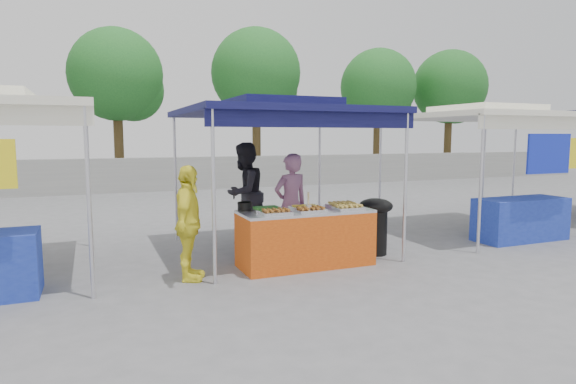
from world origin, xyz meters
name	(u,v)px	position (x,y,z in m)	size (l,w,h in m)	color
ground_plane	(303,264)	(0.00, 0.00, 0.00)	(80.00, 80.00, 0.00)	slate
back_wall	(179,174)	(0.00, 11.00, 0.60)	(40.00, 0.25, 1.20)	gray
main_canopy	(280,111)	(0.00, 0.97, 2.37)	(3.20, 3.20, 2.57)	silver
neighbor_stall_right	(500,154)	(4.50, 0.57, 1.60)	(3.20, 3.20, 2.57)	silver
tree_1	(120,79)	(-1.76, 13.33, 4.15)	(3.58, 3.53, 6.07)	#49371C
tree_2	(259,77)	(3.86, 13.24, 4.46)	(3.80, 3.79, 6.52)	#49371C
tree_3	(380,90)	(9.69, 12.83, 4.09)	(3.54, 3.48, 5.99)	#49371C
tree_4	(451,90)	(13.85, 12.84, 4.24)	(3.64, 3.61, 6.20)	#49371C
vendor_table	(306,238)	(0.00, -0.10, 0.43)	(2.00, 0.80, 0.85)	#DB5113
food_tray_fl	(276,212)	(-0.57, -0.34, 0.88)	(0.42, 0.30, 0.07)	white
food_tray_fm	(310,210)	(-0.04, -0.34, 0.88)	(0.42, 0.30, 0.07)	white
food_tray_fr	(348,208)	(0.59, -0.34, 0.88)	(0.42, 0.30, 0.07)	white
food_tray_bl	(267,209)	(-0.59, -0.02, 0.88)	(0.42, 0.30, 0.07)	white
food_tray_bm	(305,207)	(0.02, -0.02, 0.88)	(0.42, 0.30, 0.07)	white
food_tray_br	(341,205)	(0.64, -0.04, 0.88)	(0.42, 0.30, 0.07)	white
cooking_pot	(245,206)	(-0.85, 0.23, 0.91)	(0.21, 0.21, 0.13)	black
skewer_cup	(309,209)	(-0.06, -0.32, 0.91)	(0.09, 0.09, 0.11)	silver
wok_burner	(375,221)	(1.36, 0.10, 0.56)	(0.56, 0.56, 0.94)	black
crate_left	(264,252)	(-0.49, 0.41, 0.13)	(0.45, 0.31, 0.27)	#162AB7
crate_right	(300,245)	(0.18, 0.53, 0.16)	(0.53, 0.37, 0.32)	#162AB7
crate_stacked	(300,227)	(0.18, 0.53, 0.48)	(0.52, 0.36, 0.31)	#162AB7
vendor_woman	(291,205)	(0.05, 0.59, 0.84)	(0.61, 0.40, 1.68)	#9B6288
helper_man	(244,193)	(-0.39, 1.75, 0.92)	(0.90, 0.70, 1.85)	#222127
customer_person	(188,223)	(-1.78, -0.18, 0.79)	(0.92, 0.38, 1.57)	#FEF238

